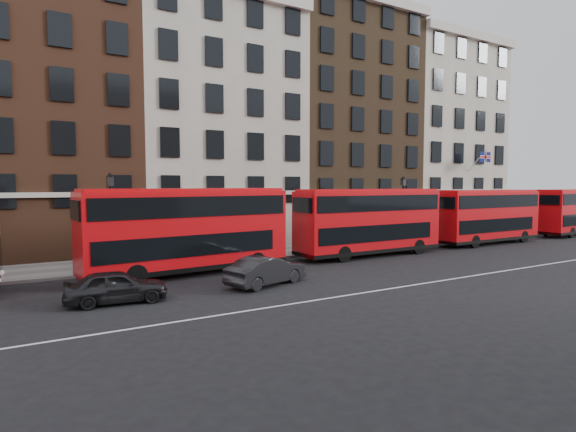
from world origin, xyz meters
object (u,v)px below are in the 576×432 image
bus_c (369,220)px  bus_e (574,210)px  car_front (266,271)px  traffic_light (505,210)px  bus_d (487,215)px  bus_b (187,229)px  car_rear (117,286)px

bus_c → bus_e: bus_c is taller
car_front → traffic_light: bearing=-94.4°
bus_d → bus_b: bearing=179.3°
car_rear → bus_b: bearing=-40.2°
car_rear → car_front: 6.77m
car_front → traffic_light: 29.12m
bus_d → traffic_light: size_ratio=3.20×
car_rear → traffic_light: 35.70m
bus_e → bus_c: bearing=175.8°
bus_b → bus_e: bus_b is taller
bus_c → car_rear: bus_c is taller
bus_b → car_rear: bearing=-140.7°
bus_b → car_front: (2.47, -4.35, -1.77)m
bus_d → traffic_light: (5.92, 2.35, 0.10)m
bus_c → traffic_light: (18.24, 2.35, 0.02)m
bus_b → car_rear: bus_b is taller
car_front → bus_e: bearing=-100.7°
bus_d → bus_e: 13.00m
bus_b → car_front: size_ratio=2.63×
car_front → traffic_light: size_ratio=1.30×
bus_d → bus_e: bus_d is taller
car_rear → bus_d: bearing=-76.3°
bus_d → traffic_light: 6.37m
bus_b → bus_e: (37.83, 0.00, -0.13)m
car_rear → car_front: bearing=-85.7°
car_rear → bus_e: bearing=-78.8°
car_rear → car_front: (6.77, -0.15, 0.02)m
bus_c → traffic_light: 18.39m
bus_c → bus_e: 25.33m
car_front → bus_d: bearing=-96.7°
bus_c → car_front: 11.08m
bus_c → car_front: bus_c is taller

